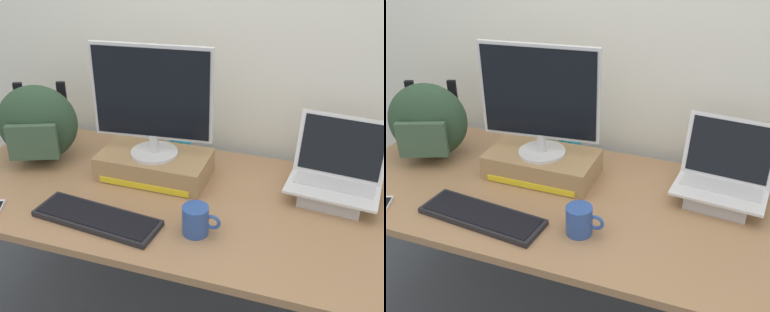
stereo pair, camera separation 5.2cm
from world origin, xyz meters
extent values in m
cube|color=silver|center=(0.00, 0.51, 1.30)|extent=(7.00, 0.10, 2.60)
cube|color=#99704C|center=(0.00, 0.00, 0.73)|extent=(1.93, 0.82, 0.03)
cylinder|color=#B2B2B7|center=(-0.90, 0.35, 0.36)|extent=(0.05, 0.05, 0.71)
cube|color=#9E7A51|center=(-0.20, 0.11, 0.79)|extent=(0.44, 0.24, 0.10)
cube|color=yellow|center=(-0.20, -0.01, 0.76)|extent=(0.37, 0.00, 0.02)
cylinder|color=silver|center=(-0.20, 0.11, 0.85)|extent=(0.19, 0.19, 0.01)
cylinder|color=silver|center=(-0.20, 0.11, 0.89)|extent=(0.04, 0.04, 0.07)
cube|color=silver|center=(-0.20, 0.11, 1.10)|extent=(0.47, 0.07, 0.37)
cube|color=black|center=(-0.19, 0.10, 1.10)|extent=(0.44, 0.05, 0.34)
cube|color=#ADADB2|center=(0.50, 0.16, 0.77)|extent=(0.24, 0.22, 0.06)
cube|color=silver|center=(0.50, 0.16, 0.80)|extent=(0.35, 0.27, 0.01)
cube|color=#B7B7BC|center=(0.50, 0.17, 0.81)|extent=(0.30, 0.16, 0.00)
cube|color=silver|center=(0.51, 0.24, 0.92)|extent=(0.33, 0.10, 0.23)
cube|color=black|center=(0.51, 0.24, 0.92)|extent=(0.30, 0.09, 0.20)
cube|color=black|center=(-0.27, -0.24, 0.75)|extent=(0.47, 0.19, 0.02)
cube|color=black|center=(-0.27, -0.24, 0.76)|extent=(0.44, 0.16, 0.00)
ellipsoid|color=#28422D|center=(-0.72, 0.09, 0.91)|extent=(0.38, 0.31, 0.33)
cube|color=#38513D|center=(-0.67, -0.01, 0.88)|extent=(0.20, 0.10, 0.15)
cube|color=black|center=(-0.84, 0.16, 0.93)|extent=(0.04, 0.03, 0.25)
cube|color=black|center=(-0.67, 0.23, 0.93)|extent=(0.04, 0.03, 0.25)
cylinder|color=#2D4C93|center=(0.08, -0.20, 0.79)|extent=(0.09, 0.09, 0.10)
torus|color=#2D4C93|center=(0.14, -0.20, 0.80)|extent=(0.06, 0.01, 0.06)
sphere|color=#2393CC|center=(-0.17, 0.34, 0.79)|extent=(0.10, 0.10, 0.10)
sphere|color=black|center=(-0.18, 0.29, 0.81)|extent=(0.01, 0.01, 0.01)
sphere|color=black|center=(-0.15, 0.29, 0.81)|extent=(0.01, 0.01, 0.01)
camera|label=1|loc=(0.46, -1.38, 1.71)|focal=43.26mm
camera|label=2|loc=(0.51, -1.37, 1.71)|focal=43.26mm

